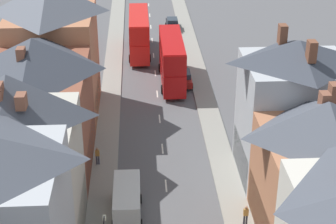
% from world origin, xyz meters
% --- Properties ---
extents(pavement_left, '(2.20, 104.00, 0.14)m').
position_xyz_m(pavement_left, '(-5.10, 38.00, 0.07)').
color(pavement_left, gray).
rests_on(pavement_left, ground).
extents(pavement_right, '(2.20, 104.00, 0.14)m').
position_xyz_m(pavement_right, '(5.10, 38.00, 0.07)').
color(pavement_right, gray).
rests_on(pavement_right, ground).
extents(centre_line_dashes, '(0.14, 97.80, 0.01)m').
position_xyz_m(centre_line_dashes, '(0.00, 36.00, 0.01)').
color(centre_line_dashes, silver).
rests_on(centre_line_dashes, ground).
extents(terrace_row_left, '(8.00, 56.34, 13.52)m').
position_xyz_m(terrace_row_left, '(-10.19, 15.59, 6.01)').
color(terrace_row_left, '#935138').
rests_on(terrace_row_left, ground).
extents(double_decker_bus_lead, '(2.74, 10.80, 5.30)m').
position_xyz_m(double_decker_bus_lead, '(-1.81, 54.75, 2.82)').
color(double_decker_bus_lead, red).
rests_on(double_decker_bus_lead, ground).
extents(double_decker_bus_mid_street, '(2.74, 10.80, 5.30)m').
position_xyz_m(double_decker_bus_mid_street, '(1.79, 45.10, 2.82)').
color(double_decker_bus_mid_street, '#B70F0F').
rests_on(double_decker_bus_mid_street, ground).
extents(car_near_silver, '(1.90, 4.11, 1.66)m').
position_xyz_m(car_near_silver, '(3.10, 44.41, 0.83)').
color(car_near_silver, maroon).
rests_on(car_near_silver, ground).
extents(car_parked_right_a, '(1.90, 4.24, 1.70)m').
position_xyz_m(car_parked_right_a, '(3.10, 64.63, 0.85)').
color(car_parked_right_a, black).
rests_on(car_parked_right_a, ground).
extents(delivery_van, '(2.20, 5.20, 2.41)m').
position_xyz_m(delivery_van, '(-3.10, 20.24, 1.34)').
color(delivery_van, silver).
rests_on(delivery_van, ground).
extents(pedestrian_mid_left, '(0.36, 0.22, 1.61)m').
position_xyz_m(pedestrian_mid_left, '(5.48, 18.44, 1.03)').
color(pedestrian_mid_left, '#23232D').
rests_on(pedestrian_mid_left, pavement_right).
extents(pedestrian_mid_right, '(0.36, 0.22, 1.61)m').
position_xyz_m(pedestrian_mid_right, '(-5.69, 27.45, 1.03)').
color(pedestrian_mid_right, '#3D4256').
rests_on(pedestrian_mid_right, pavement_left).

